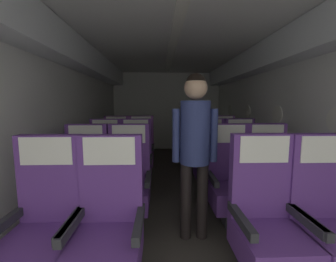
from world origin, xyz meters
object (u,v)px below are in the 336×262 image
(seat_b_left_window, at_px, (85,183))
(seat_d_right_window, at_px, (200,150))
(seat_b_right_aisle, at_px, (269,181))
(flight_attendant, at_px, (195,139))
(seat_b_right_window, at_px, (230,182))
(seat_a_left_aisle, at_px, (109,228))
(seat_d_right_aisle, at_px, (224,150))
(seat_c_left_window, at_px, (105,163))
(seat_c_right_window, at_px, (210,161))
(seat_d_left_aisle, at_px, (141,150))
(seat_a_left_window, at_px, (44,228))
(seat_a_right_window, at_px, (267,223))
(seat_d_left_window, at_px, (116,151))
(seat_a_right_aisle, at_px, (329,223))
(seat_c_right_aisle, at_px, (241,161))
(seat_c_left_aisle, at_px, (136,162))
(seat_b_left_aisle, at_px, (129,183))

(seat_b_left_window, height_order, seat_d_right_window, same)
(seat_b_left_window, xyz_separation_m, seat_b_right_aisle, (2.04, 0.00, 0.00))
(flight_attendant, bearing_deg, seat_b_left_window, 161.47)
(seat_b_right_aisle, relative_size, seat_b_right_window, 1.00)
(seat_a_left_aisle, distance_m, seat_d_right_window, 2.79)
(seat_b_right_window, relative_size, seat_d_right_aisle, 1.00)
(seat_a_left_aisle, height_order, seat_c_left_window, same)
(seat_c_right_window, xyz_separation_m, seat_d_left_aisle, (-1.10, 0.83, 0.00))
(seat_a_left_window, distance_m, seat_d_right_window, 2.99)
(seat_a_right_window, distance_m, seat_d_left_window, 2.99)
(seat_a_right_aisle, relative_size, seat_b_left_window, 1.00)
(seat_c_right_aisle, xyz_separation_m, seat_d_right_window, (-0.47, 0.85, 0.00))
(seat_b_left_window, height_order, seat_c_left_window, same)
(seat_a_left_window, distance_m, flight_attendant, 1.38)
(seat_b_right_window, relative_size, seat_d_right_window, 1.00)
(seat_d_right_aisle, bearing_deg, seat_a_left_window, -128.44)
(seat_c_left_aisle, xyz_separation_m, flight_attendant, (0.69, -1.13, 0.52))
(seat_b_left_aisle, height_order, seat_d_right_window, same)
(seat_c_right_aisle, relative_size, flight_attendant, 0.68)
(seat_b_left_window, relative_size, seat_d_right_window, 1.00)
(seat_a_right_window, distance_m, seat_b_left_aisle, 1.41)
(seat_b_right_aisle, bearing_deg, flight_attendant, -162.09)
(seat_b_left_window, bearing_deg, seat_a_right_window, -28.38)
(seat_a_left_window, distance_m, seat_d_left_aisle, 2.58)
(flight_attendant, bearing_deg, seat_c_right_window, 65.20)
(seat_c_right_window, bearing_deg, seat_a_left_aisle, -122.87)
(seat_a_right_aisle, height_order, seat_c_left_aisle, same)
(seat_a_right_aisle, bearing_deg, seat_a_left_aisle, 179.83)
(seat_a_right_window, bearing_deg, seat_c_right_window, 90.51)
(seat_b_left_aisle, xyz_separation_m, seat_c_right_window, (1.10, 0.85, 0.00))
(seat_c_left_aisle, bearing_deg, seat_b_left_aisle, -89.27)
(seat_a_left_aisle, height_order, seat_d_left_window, same)
(flight_attendant, bearing_deg, seat_c_left_window, 131.07)
(seat_b_left_window, relative_size, seat_c_left_window, 1.00)
(seat_d_left_window, bearing_deg, seat_d_left_aisle, 0.81)
(seat_b_right_aisle, distance_m, seat_c_left_window, 2.20)
(seat_a_right_aisle, xyz_separation_m, seat_c_right_aisle, (0.00, 1.72, 0.00))
(seat_a_left_window, height_order, seat_a_left_aisle, same)
(seat_b_left_aisle, relative_size, seat_d_right_window, 1.00)
(seat_a_left_window, xyz_separation_m, seat_a_right_aisle, (2.03, -0.02, 0.00))
(seat_a_left_window, distance_m, seat_c_left_window, 1.68)
(seat_b_right_window, xyz_separation_m, seat_d_left_aisle, (-1.12, 1.71, 0.00))
(seat_b_left_aisle, xyz_separation_m, seat_d_right_window, (1.10, 1.69, 0.00))
(seat_b_left_aisle, bearing_deg, seat_a_left_aisle, -91.02)
(seat_a_right_window, bearing_deg, flight_attendant, 127.65)
(seat_c_left_window, relative_size, seat_c_right_window, 1.00)
(seat_a_right_aisle, bearing_deg, seat_d_left_aisle, 121.40)
(seat_b_right_window, xyz_separation_m, seat_d_left_window, (-1.58, 1.70, 0.00))
(seat_b_left_aisle, distance_m, seat_c_left_window, 0.95)
(seat_a_right_aisle, bearing_deg, seat_d_right_window, 100.24)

